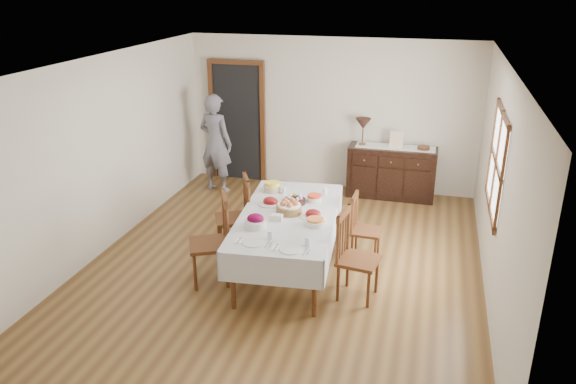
% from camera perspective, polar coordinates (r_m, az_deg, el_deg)
% --- Properties ---
extents(ground, '(6.00, 6.00, 0.00)m').
position_cam_1_polar(ground, '(7.49, -0.20, -7.06)').
color(ground, brown).
extents(room_shell, '(5.02, 6.02, 2.65)m').
position_cam_1_polar(room_shell, '(7.30, -0.46, 6.06)').
color(room_shell, white).
rests_on(room_shell, ground).
extents(dining_table, '(1.37, 2.39, 0.79)m').
position_cam_1_polar(dining_table, '(6.97, 0.01, -2.95)').
color(dining_table, '#BDBDC1').
rests_on(dining_table, ground).
extents(chair_left_near, '(0.63, 0.63, 1.13)m').
position_cam_1_polar(chair_left_near, '(6.85, -7.56, -4.75)').
color(chair_left_near, '#502A14').
rests_on(chair_left_near, ground).
extents(chair_left_far, '(0.60, 0.60, 1.07)m').
position_cam_1_polar(chair_left_far, '(7.58, -5.26, -2.26)').
color(chair_left_far, '#502A14').
rests_on(chair_left_far, ground).
extents(chair_right_near, '(0.51, 0.51, 1.07)m').
position_cam_1_polar(chair_right_near, '(6.54, 6.73, -6.34)').
color(chair_right_near, '#502A14').
rests_on(chair_right_near, ground).
extents(chair_right_far, '(0.39, 0.39, 0.90)m').
position_cam_1_polar(chair_right_far, '(7.44, 7.61, -3.54)').
color(chair_right_far, '#502A14').
rests_on(chair_right_far, ground).
extents(sideboard, '(1.45, 0.53, 0.87)m').
position_cam_1_polar(sideboard, '(9.63, 10.46, 1.99)').
color(sideboard, black).
rests_on(sideboard, ground).
extents(person, '(0.64, 0.49, 1.82)m').
position_cam_1_polar(person, '(9.70, -7.36, 5.25)').
color(person, slate).
rests_on(person, ground).
extents(bread_basket, '(0.32, 0.32, 0.17)m').
position_cam_1_polar(bread_basket, '(6.95, 0.11, -1.60)').
color(bread_basket, brown).
rests_on(bread_basket, dining_table).
extents(egg_basket, '(0.29, 0.29, 0.11)m').
position_cam_1_polar(egg_basket, '(7.25, 0.68, -0.86)').
color(egg_basket, black).
rests_on(egg_basket, dining_table).
extents(ham_platter_a, '(0.31, 0.31, 0.11)m').
position_cam_1_polar(ham_platter_a, '(7.23, -1.81, -1.01)').
color(ham_platter_a, silver).
rests_on(ham_platter_a, dining_table).
extents(ham_platter_b, '(0.31, 0.31, 0.11)m').
position_cam_1_polar(ham_platter_b, '(6.86, 2.56, -2.30)').
color(ham_platter_b, silver).
rests_on(ham_platter_b, dining_table).
extents(beet_bowl, '(0.26, 0.26, 0.17)m').
position_cam_1_polar(beet_bowl, '(6.57, -3.31, -3.02)').
color(beet_bowl, silver).
rests_on(beet_bowl, dining_table).
extents(carrot_bowl, '(0.20, 0.20, 0.09)m').
position_cam_1_polar(carrot_bowl, '(7.32, 2.69, -0.61)').
color(carrot_bowl, silver).
rests_on(carrot_bowl, dining_table).
extents(pineapple_bowl, '(0.25, 0.25, 0.13)m').
position_cam_1_polar(pineapple_bowl, '(7.65, -1.58, 0.51)').
color(pineapple_bowl, tan).
rests_on(pineapple_bowl, dining_table).
extents(casserole_dish, '(0.24, 0.24, 0.08)m').
position_cam_1_polar(casserole_dish, '(6.64, 2.78, -3.04)').
color(casserole_dish, silver).
rests_on(casserole_dish, dining_table).
extents(butter_dish, '(0.15, 0.10, 0.07)m').
position_cam_1_polar(butter_dish, '(6.76, -1.16, -2.59)').
color(butter_dish, silver).
rests_on(butter_dish, dining_table).
extents(setting_left, '(0.43, 0.31, 0.10)m').
position_cam_1_polar(setting_left, '(6.24, -2.98, -4.87)').
color(setting_left, silver).
rests_on(setting_left, dining_table).
extents(setting_right, '(0.43, 0.31, 0.10)m').
position_cam_1_polar(setting_right, '(6.08, 0.83, -5.56)').
color(setting_right, silver).
rests_on(setting_right, dining_table).
extents(glass_far_a, '(0.06, 0.06, 0.09)m').
position_cam_1_polar(glass_far_a, '(7.56, -0.41, 0.17)').
color(glass_far_a, silver).
rests_on(glass_far_a, dining_table).
extents(glass_far_b, '(0.07, 0.07, 0.09)m').
position_cam_1_polar(glass_far_b, '(7.55, 3.77, 0.09)').
color(glass_far_b, silver).
rests_on(glass_far_b, dining_table).
extents(runner, '(1.30, 0.35, 0.01)m').
position_cam_1_polar(runner, '(9.51, 10.86, 4.51)').
color(runner, white).
rests_on(runner, sideboard).
extents(table_lamp, '(0.26, 0.26, 0.46)m').
position_cam_1_polar(table_lamp, '(9.46, 7.64, 6.81)').
color(table_lamp, brown).
rests_on(table_lamp, sideboard).
extents(picture_frame, '(0.22, 0.08, 0.28)m').
position_cam_1_polar(picture_frame, '(9.43, 10.95, 5.21)').
color(picture_frame, beige).
rests_on(picture_frame, sideboard).
extents(deco_bowl, '(0.20, 0.20, 0.06)m').
position_cam_1_polar(deco_bowl, '(9.46, 13.61, 4.36)').
color(deco_bowl, '#502A14').
rests_on(deco_bowl, sideboard).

